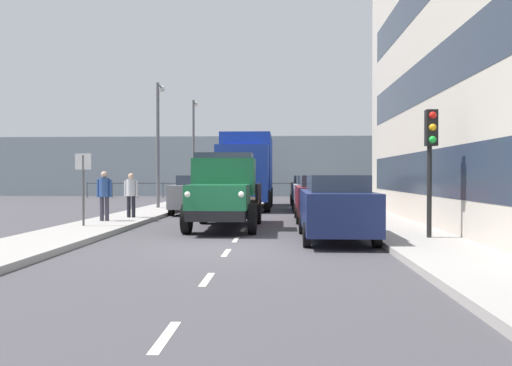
# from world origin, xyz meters

# --- Properties ---
(ground_plane) EXTENTS (80.00, 80.00, 0.00)m
(ground_plane) POSITION_xyz_m (0.00, -8.02, 0.00)
(ground_plane) COLOR #423F44
(sidewalk_left) EXTENTS (2.17, 39.40, 0.15)m
(sidewalk_left) POSITION_xyz_m (-4.68, -8.02, 0.07)
(sidewalk_left) COLOR #9E9993
(sidewalk_left) RESTS_ON ground_plane
(sidewalk_right) EXTENTS (2.17, 39.40, 0.15)m
(sidewalk_right) POSITION_xyz_m (4.68, -8.02, 0.07)
(sidewalk_right) COLOR #9E9993
(sidewalk_right) RESTS_ON ground_plane
(road_centreline_markings) EXTENTS (0.12, 35.56, 0.01)m
(road_centreline_markings) POSITION_xyz_m (0.00, -8.04, 0.00)
(road_centreline_markings) COLOR silver
(road_centreline_markings) RESTS_ON ground_plane
(sea_horizon) EXTENTS (80.00, 0.80, 5.00)m
(sea_horizon) POSITION_xyz_m (0.00, -30.72, 2.50)
(sea_horizon) COLOR #84939E
(sea_horizon) RESTS_ON ground_plane
(seawall_railing) EXTENTS (28.08, 0.08, 1.20)m
(seawall_railing) POSITION_xyz_m (-0.00, -27.12, 0.92)
(seawall_railing) COLOR #4C5156
(seawall_railing) RESTS_ON ground_plane
(truck_vintage_green) EXTENTS (2.17, 5.64, 2.43)m
(truck_vintage_green) POSITION_xyz_m (0.60, -4.08, 1.18)
(truck_vintage_green) COLOR black
(truck_vintage_green) RESTS_ON ground_plane
(lorry_cargo_blue) EXTENTS (2.58, 8.20, 3.87)m
(lorry_cargo_blue) POSITION_xyz_m (0.60, -14.64, 2.08)
(lorry_cargo_blue) COLOR #193899
(lorry_cargo_blue) RESTS_ON ground_plane
(car_navy_kerbside_near) EXTENTS (1.83, 4.56, 1.72)m
(car_navy_kerbside_near) POSITION_xyz_m (-2.65, -1.51, 0.90)
(car_navy_kerbside_near) COLOR navy
(car_navy_kerbside_near) RESTS_ON ground_plane
(car_maroon_kerbside_1) EXTENTS (1.83, 4.27, 1.72)m
(car_maroon_kerbside_1) POSITION_xyz_m (-2.65, -7.22, 0.90)
(car_maroon_kerbside_1) COLOR maroon
(car_maroon_kerbside_1) RESTS_ON ground_plane
(car_silver_kerbside_2) EXTENTS (1.81, 4.26, 1.72)m
(car_silver_kerbside_2) POSITION_xyz_m (-2.65, -12.39, 0.90)
(car_silver_kerbside_2) COLOR #B7BABF
(car_silver_kerbside_2) RESTS_ON ground_plane
(car_black_kerbside_3) EXTENTS (1.83, 4.01, 1.72)m
(car_black_kerbside_3) POSITION_xyz_m (-2.65, -18.58, 0.89)
(car_black_kerbside_3) COLOR black
(car_black_kerbside_3) RESTS_ON ground_plane
(car_grey_oppositeside_0) EXTENTS (1.86, 4.18, 1.72)m
(car_grey_oppositeside_0) POSITION_xyz_m (2.65, -10.84, 0.90)
(car_grey_oppositeside_0) COLOR slate
(car_grey_oppositeside_0) RESTS_ON ground_plane
(car_red_oppositeside_1) EXTENTS (1.96, 4.23, 1.72)m
(car_red_oppositeside_1) POSITION_xyz_m (2.65, -16.62, 0.90)
(car_red_oppositeside_1) COLOR #B21E1E
(car_red_oppositeside_1) RESTS_ON ground_plane
(car_white_oppositeside_2) EXTENTS (1.83, 4.27, 1.72)m
(car_white_oppositeside_2) POSITION_xyz_m (2.65, -22.92, 0.90)
(car_white_oppositeside_2) COLOR white
(car_white_oppositeside_2) RESTS_ON ground_plane
(pedestrian_by_lamp) EXTENTS (0.53, 0.34, 1.71)m
(pedestrian_by_lamp) POSITION_xyz_m (4.89, -5.23, 1.16)
(pedestrian_by_lamp) COLOR #383342
(pedestrian_by_lamp) RESTS_ON sidewalk_right
(pedestrian_with_bag) EXTENTS (0.53, 0.34, 1.65)m
(pedestrian_with_bag) POSITION_xyz_m (4.41, -6.76, 1.12)
(pedestrian_with_bag) COLOR black
(pedestrian_with_bag) RESTS_ON sidewalk_right
(traffic_light_near) EXTENTS (0.28, 0.41, 3.20)m
(traffic_light_near) POSITION_xyz_m (-4.94, -0.90, 2.47)
(traffic_light_near) COLOR black
(traffic_light_near) RESTS_ON sidewalk_left
(lamp_post_promenade) EXTENTS (0.32, 1.14, 6.12)m
(lamp_post_promenade) POSITION_xyz_m (4.84, -12.85, 3.82)
(lamp_post_promenade) COLOR #59595B
(lamp_post_promenade) RESTS_ON sidewalk_right
(lamp_post_far) EXTENTS (0.32, 1.14, 6.65)m
(lamp_post_far) POSITION_xyz_m (4.71, -22.17, 4.10)
(lamp_post_far) COLOR #59595B
(lamp_post_far) RESTS_ON sidewalk_right
(street_sign) EXTENTS (0.50, 0.07, 2.25)m
(street_sign) POSITION_xyz_m (4.95, -3.53, 1.68)
(street_sign) COLOR #4C4C4C
(street_sign) RESTS_ON sidewalk_right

